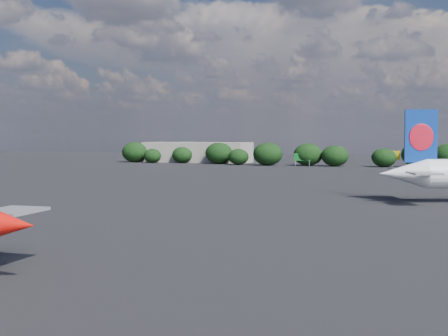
% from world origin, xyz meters
% --- Properties ---
extents(ground, '(500.00, 500.00, 0.00)m').
position_xyz_m(ground, '(0.00, 60.00, 0.00)').
color(ground, black).
rests_on(ground, ground).
extents(terminal_building, '(42.00, 16.00, 8.00)m').
position_xyz_m(terminal_building, '(-65.00, 192.00, 4.00)').
color(terminal_building, gray).
rests_on(terminal_building, ground).
extents(highway_sign, '(6.00, 0.30, 4.50)m').
position_xyz_m(highway_sign, '(-18.00, 176.00, 3.13)').
color(highway_sign, '#166F26').
rests_on(highway_sign, ground).
extents(billboard_yellow, '(5.00, 0.30, 5.50)m').
position_xyz_m(billboard_yellow, '(12.00, 182.00, 3.87)').
color(billboard_yellow, yellow).
rests_on(billboard_yellow, ground).
extents(horizon_treeline, '(200.17, 15.71, 8.61)m').
position_xyz_m(horizon_treeline, '(6.68, 180.23, 3.80)').
color(horizon_treeline, black).
rests_on(horizon_treeline, ground).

